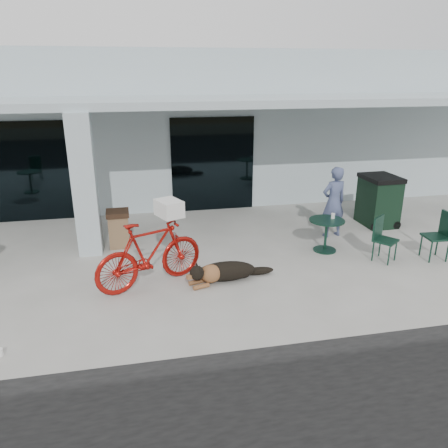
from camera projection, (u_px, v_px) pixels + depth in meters
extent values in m
plane|color=#AEACA4|center=(165.00, 293.00, 8.13)|extent=(80.00, 80.00, 0.00)
cube|color=#ACBDC3|center=(144.00, 121.00, 15.24)|extent=(22.00, 7.00, 4.50)
cube|color=black|center=(29.00, 172.00, 11.68)|extent=(2.80, 0.06, 2.70)
cube|color=black|center=(213.00, 165.00, 12.62)|extent=(2.40, 0.06, 2.70)
cube|color=#ACBDC3|center=(85.00, 186.00, 9.45)|extent=(0.50, 0.50, 3.12)
cube|color=#ACBDC3|center=(148.00, 102.00, 10.39)|extent=(22.00, 2.80, 0.18)
imported|color=#A1130D|center=(150.00, 254.00, 8.24)|extent=(2.26, 1.46, 1.32)
cube|color=white|center=(169.00, 208.00, 8.21)|extent=(0.57, 0.64, 0.31)
cylinder|color=white|center=(0.00, 352.00, 6.35)|extent=(0.11, 0.11, 0.11)
imported|color=#465076|center=(334.00, 202.00, 10.68)|extent=(0.70, 0.52, 1.76)
cylinder|color=white|center=(333.00, 216.00, 9.90)|extent=(0.10, 0.10, 0.12)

